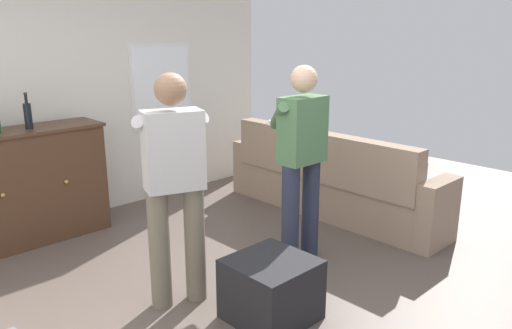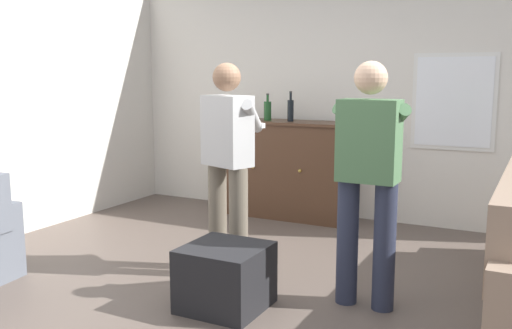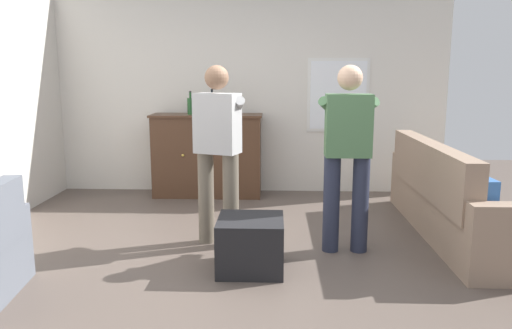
{
  "view_description": "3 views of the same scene",
  "coord_description": "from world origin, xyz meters",
  "px_view_note": "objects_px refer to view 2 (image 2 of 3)",
  "views": [
    {
      "loc": [
        -2.1,
        -2.36,
        1.95
      ],
      "look_at": [
        0.4,
        0.23,
        0.97
      ],
      "focal_mm": 35.0,
      "sensor_mm": 36.0,
      "label": 1
    },
    {
      "loc": [
        2.02,
        -3.43,
        1.6
      ],
      "look_at": [
        0.18,
        0.16,
        0.95
      ],
      "focal_mm": 40.0,
      "sensor_mm": 36.0,
      "label": 2
    },
    {
      "loc": [
        0.32,
        -4.13,
        1.62
      ],
      "look_at": [
        0.16,
        0.09,
        0.83
      ],
      "focal_mm": 35.0,
      "sensor_mm": 36.0,
      "label": 3
    }
  ],
  "objects_px": {
    "sideboard_cabinet": "(285,169)",
    "bottle_liquor_amber": "(268,110)",
    "ottoman": "(225,277)",
    "person_standing_left": "(229,158)",
    "bottle_wine_green": "(291,110)",
    "person_standing_right": "(368,173)"
  },
  "relations": [
    {
      "from": "sideboard_cabinet",
      "to": "person_standing_left",
      "type": "relative_size",
      "value": 0.86
    },
    {
      "from": "ottoman",
      "to": "person_standing_right",
      "type": "distance_m",
      "value": 1.21
    },
    {
      "from": "person_standing_right",
      "to": "bottle_liquor_amber",
      "type": "bearing_deg",
      "value": 130.93
    },
    {
      "from": "bottle_liquor_amber",
      "to": "person_standing_right",
      "type": "distance_m",
      "value": 2.66
    },
    {
      "from": "bottle_wine_green",
      "to": "bottle_liquor_amber",
      "type": "distance_m",
      "value": 0.28
    },
    {
      "from": "ottoman",
      "to": "bottle_wine_green",
      "type": "bearing_deg",
      "value": 103.91
    },
    {
      "from": "bottle_wine_green",
      "to": "ottoman",
      "type": "relative_size",
      "value": 0.61
    },
    {
      "from": "sideboard_cabinet",
      "to": "bottle_wine_green",
      "type": "distance_m",
      "value": 0.67
    },
    {
      "from": "sideboard_cabinet",
      "to": "bottle_liquor_amber",
      "type": "bearing_deg",
      "value": -172.87
    },
    {
      "from": "sideboard_cabinet",
      "to": "bottle_wine_green",
      "type": "relative_size",
      "value": 4.4
    },
    {
      "from": "bottle_liquor_amber",
      "to": "person_standing_left",
      "type": "bearing_deg",
      "value": -73.09
    },
    {
      "from": "sideboard_cabinet",
      "to": "bottle_liquor_amber",
      "type": "xyz_separation_m",
      "value": [
        -0.2,
        -0.03,
        0.65
      ]
    },
    {
      "from": "bottle_wine_green",
      "to": "ottoman",
      "type": "distance_m",
      "value": 2.74
    },
    {
      "from": "ottoman",
      "to": "bottle_liquor_amber",
      "type": "bearing_deg",
      "value": 109.81
    },
    {
      "from": "sideboard_cabinet",
      "to": "person_standing_right",
      "type": "height_order",
      "value": "person_standing_right"
    },
    {
      "from": "person_standing_left",
      "to": "sideboard_cabinet",
      "type": "bearing_deg",
      "value": 100.86
    },
    {
      "from": "sideboard_cabinet",
      "to": "bottle_liquor_amber",
      "type": "height_order",
      "value": "bottle_liquor_amber"
    },
    {
      "from": "ottoman",
      "to": "person_standing_right",
      "type": "relative_size",
      "value": 0.32
    },
    {
      "from": "person_standing_left",
      "to": "person_standing_right",
      "type": "height_order",
      "value": "same"
    },
    {
      "from": "bottle_liquor_amber",
      "to": "ottoman",
      "type": "xyz_separation_m",
      "value": [
        0.89,
        -2.48,
        -0.97
      ]
    },
    {
      "from": "sideboard_cabinet",
      "to": "bottle_wine_green",
      "type": "xyz_separation_m",
      "value": [
        0.08,
        -0.03,
        0.66
      ]
    },
    {
      "from": "ottoman",
      "to": "person_standing_right",
      "type": "xyz_separation_m",
      "value": [
        0.84,
        0.48,
        0.72
      ]
    }
  ]
}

